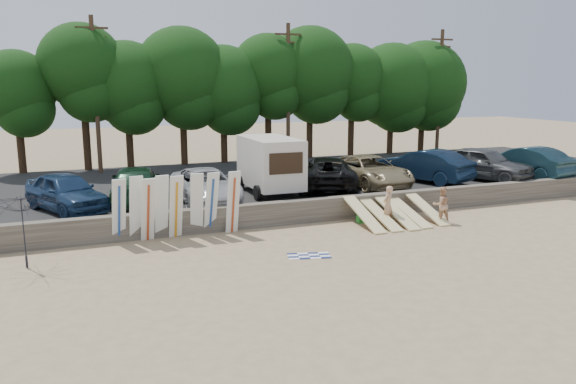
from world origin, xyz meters
The scene contains 33 objects.
ground centered at (0.00, 0.00, 0.00)m, with size 120.00×120.00×0.00m, color tan.
seawall centered at (0.00, 3.00, 0.50)m, with size 44.00×0.50×1.00m, color #6B6356.
parking_lot centered at (0.00, 10.50, 0.35)m, with size 44.00×14.50×0.70m, color #282828.
treeline centered at (1.77, 17.57, 6.16)m, with size 33.39×6.37×9.10m.
utility_poles centered at (2.00, 16.00, 5.43)m, with size 25.80×0.26×9.00m.
box_trailer centered at (-2.81, 6.33, 2.20)m, with size 2.45×4.27×2.68m.
car_0 centered at (-11.98, 5.89, 1.50)m, with size 1.89×4.70×1.60m, color navy.
car_1 centered at (-9.10, 6.38, 1.57)m, with size 2.06×5.12×1.74m, color #12311E.
car_2 centered at (-6.13, 5.70, 1.42)m, with size 2.40×5.20×1.45m, color #B2B2B8.
car_3 centered at (0.30, 6.43, 1.50)m, with size 2.66×5.77×1.60m, color black.
car_4 centered at (2.64, 6.31, 1.47)m, with size 2.57×5.57×1.55m, color #8E7E5A.
car_5 centered at (6.05, 6.36, 1.56)m, with size 1.83×5.24×1.73m, color #0E1E33.
car_6 centered at (9.37, 5.59, 1.60)m, with size 2.13×5.29×1.80m, color #424446.
car_7 centered at (12.25, 5.44, 1.56)m, with size 1.82×5.22×1.72m, color #142E38.
surfboard_upright_0 centered at (-10.20, 2.55, 1.26)m, with size 0.50×0.06×2.60m, color white.
surfboard_upright_1 centered at (-9.56, 2.62, 1.28)m, with size 0.50×0.06×2.60m, color white.
surfboard_upright_2 centered at (-9.16, 2.38, 1.26)m, with size 0.50×0.06×2.60m, color white.
surfboard_upright_3 centered at (-8.62, 2.57, 1.28)m, with size 0.50×0.06×2.60m, color white.
surfboard_upright_4 centered at (-8.09, 2.45, 1.26)m, with size 0.50×0.06×2.60m, color white.
surfboard_upright_5 centered at (-7.25, 2.58, 1.27)m, with size 0.50×0.06×2.60m, color white.
surfboard_upright_6 centered at (-6.67, 2.58, 1.27)m, with size 0.50×0.06×2.60m, color white.
surfboard_upright_7 centered at (-5.83, 2.38, 1.28)m, with size 0.50×0.06×2.60m, color white.
surfboard_low_0 centered at (-0.41, 1.43, 0.52)m, with size 0.56×3.00×0.07m, color beige.
surfboard_low_1 centered at (0.39, 1.46, 0.45)m, with size 0.56×3.00×0.07m, color beige.
surfboard_low_2 centered at (1.16, 1.38, 0.46)m, with size 0.56×3.00×0.07m, color beige.
surfboard_low_3 centered at (1.82, 1.46, 0.42)m, with size 0.56×3.00×0.07m, color beige.
surfboard_low_4 centered at (2.78, 1.52, 0.50)m, with size 0.56×3.00×0.07m, color beige.
beachgoer_a centered at (0.75, 1.43, 0.82)m, with size 0.60×0.39×1.65m, color tan.
beachgoer_b centered at (2.97, 0.71, 0.79)m, with size 0.77×0.60×1.59m, color tan.
cooler centered at (-0.20, 2.00, 0.16)m, with size 0.38×0.30×0.32m, color #24862D.
gear_bag centered at (2.31, 2.40, 0.11)m, with size 0.30×0.25×0.22m, color orange.
beach_towel centered at (-4.23, -1.48, 0.01)m, with size 1.50×1.50×0.00m, color white.
beach_umbrella centered at (-13.36, 0.83, 1.24)m, with size 2.70×2.75×2.47m, color black.
Camera 1 is at (-11.92, -18.69, 5.99)m, focal length 35.00 mm.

